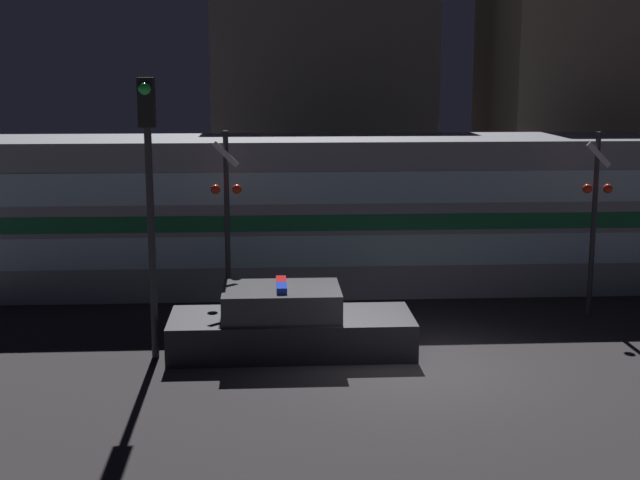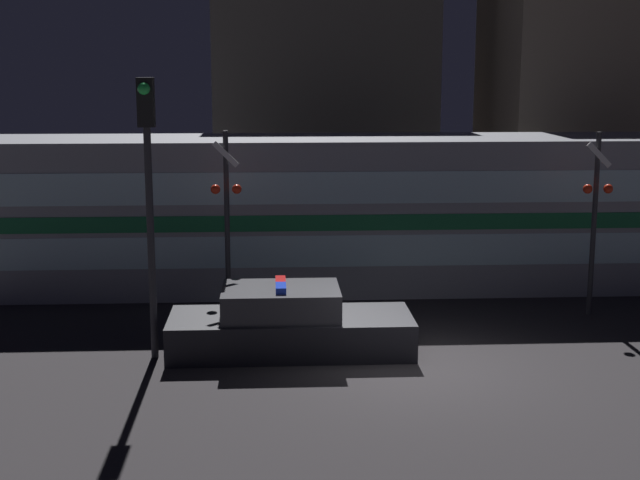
{
  "view_description": "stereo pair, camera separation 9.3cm",
  "coord_description": "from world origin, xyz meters",
  "px_view_note": "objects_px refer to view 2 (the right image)",
  "views": [
    {
      "loc": [
        -2.73,
        -15.67,
        5.5
      ],
      "look_at": [
        -1.57,
        3.91,
        1.71
      ],
      "focal_mm": 50.0,
      "sensor_mm": 36.0,
      "label": 1
    },
    {
      "loc": [
        -2.64,
        -15.68,
        5.5
      ],
      "look_at": [
        -1.57,
        3.91,
        1.71
      ],
      "focal_mm": 50.0,
      "sensor_mm": 36.0,
      "label": 2
    }
  ],
  "objects_px": {
    "crossing_signal_near": "(595,214)",
    "traffic_light_corner": "(148,170)",
    "police_car": "(288,326)",
    "train": "(343,212)"
  },
  "relations": [
    {
      "from": "crossing_signal_near",
      "to": "traffic_light_corner",
      "type": "bearing_deg",
      "value": -165.06
    },
    {
      "from": "police_car",
      "to": "crossing_signal_near",
      "type": "bearing_deg",
      "value": 18.48
    },
    {
      "from": "police_car",
      "to": "traffic_light_corner",
      "type": "bearing_deg",
      "value": -175.08
    },
    {
      "from": "police_car",
      "to": "traffic_light_corner",
      "type": "xyz_separation_m",
      "value": [
        -2.59,
        -0.22,
        3.11
      ]
    },
    {
      "from": "crossing_signal_near",
      "to": "traffic_light_corner",
      "type": "relative_size",
      "value": 0.77
    },
    {
      "from": "train",
      "to": "police_car",
      "type": "relative_size",
      "value": 3.8
    },
    {
      "from": "crossing_signal_near",
      "to": "police_car",
      "type": "bearing_deg",
      "value": -161.49
    },
    {
      "from": "police_car",
      "to": "crossing_signal_near",
      "type": "relative_size",
      "value": 1.15
    },
    {
      "from": "police_car",
      "to": "crossing_signal_near",
      "type": "xyz_separation_m",
      "value": [
        6.88,
        2.3,
        1.79
      ]
    },
    {
      "from": "police_car",
      "to": "traffic_light_corner",
      "type": "distance_m",
      "value": 4.05
    }
  ]
}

